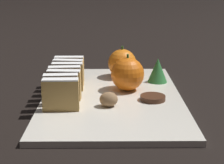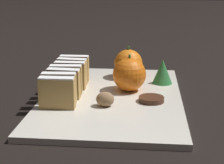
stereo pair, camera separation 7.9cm
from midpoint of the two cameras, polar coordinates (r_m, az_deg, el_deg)
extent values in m
plane|color=black|center=(0.81, -2.82, -2.90)|extent=(6.00, 6.00, 0.00)
cube|color=silver|center=(0.81, -2.83, -2.50)|extent=(0.29, 0.45, 0.01)
cube|color=tan|center=(0.72, -10.97, -2.08)|extent=(0.07, 0.02, 0.06)
cube|color=white|center=(0.71, -11.10, 0.32)|extent=(0.07, 0.02, 0.00)
cube|color=tan|center=(0.75, -10.80, -1.31)|extent=(0.07, 0.02, 0.06)
cube|color=white|center=(0.74, -10.93, 1.00)|extent=(0.07, 0.02, 0.00)
cube|color=tan|center=(0.78, -10.24, -0.60)|extent=(0.07, 0.02, 0.06)
cube|color=white|center=(0.77, -10.36, 1.63)|extent=(0.07, 0.02, 0.00)
cube|color=tan|center=(0.81, -10.00, 0.06)|extent=(0.07, 0.03, 0.06)
cube|color=white|center=(0.80, -10.11, 2.21)|extent=(0.07, 0.02, 0.00)
cube|color=tan|center=(0.84, -9.51, 0.67)|extent=(0.07, 0.02, 0.06)
cube|color=white|center=(0.83, -9.61, 2.75)|extent=(0.07, 0.02, 0.00)
cube|color=tan|center=(0.87, -9.29, 1.24)|extent=(0.07, 0.03, 0.06)
cube|color=white|center=(0.86, -9.39, 3.25)|extent=(0.07, 0.03, 0.00)
cube|color=tan|center=(0.90, -9.04, 1.77)|extent=(0.07, 0.02, 0.06)
cube|color=white|center=(0.89, -9.13, 3.72)|extent=(0.07, 0.02, 0.00)
sphere|color=orange|center=(0.83, -0.35, 1.18)|extent=(0.07, 0.07, 0.07)
cylinder|color=#38702D|center=(0.82, -0.36, 3.89)|extent=(0.01, 0.01, 0.01)
sphere|color=orange|center=(0.93, -0.87, 2.84)|extent=(0.07, 0.07, 0.07)
cylinder|color=#38702D|center=(0.92, -0.88, 5.16)|extent=(0.00, 0.01, 0.01)
ellipsoid|color=#8E6B47|center=(0.73, -3.61, -2.71)|extent=(0.04, 0.03, 0.03)
cylinder|color=#472819|center=(0.77, 3.31, -2.48)|extent=(0.05, 0.05, 0.01)
cone|color=#2D7538|center=(0.90, 4.47, 1.77)|extent=(0.05, 0.05, 0.06)
camera|label=1|loc=(0.04, -92.86, -0.85)|focal=60.00mm
camera|label=2|loc=(0.04, 87.14, 0.85)|focal=60.00mm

